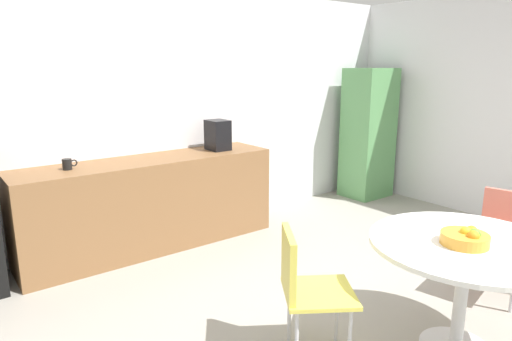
{
  "coord_description": "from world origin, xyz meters",
  "views": [
    {
      "loc": [
        -2.36,
        -1.37,
        1.79
      ],
      "look_at": [
        -0.2,
        1.47,
        0.95
      ],
      "focal_mm": 31.6,
      "sensor_mm": 36.0,
      "label": 1
    }
  ],
  "objects_px": {
    "locker_cabinet": "(368,134)",
    "chair_yellow": "(303,280)",
    "round_table": "(465,261)",
    "chair_coral": "(504,231)",
    "mug_white": "(68,164)",
    "fruit_bowl": "(466,238)",
    "coffee_maker": "(218,135)"
  },
  "relations": [
    {
      "from": "locker_cabinet",
      "to": "chair_yellow",
      "type": "relative_size",
      "value": 2.11
    },
    {
      "from": "round_table",
      "to": "chair_coral",
      "type": "relative_size",
      "value": 1.4
    },
    {
      "from": "round_table",
      "to": "fruit_bowl",
      "type": "bearing_deg",
      "value": -163.49
    },
    {
      "from": "fruit_bowl",
      "to": "mug_white",
      "type": "height_order",
      "value": "mug_white"
    },
    {
      "from": "locker_cabinet",
      "to": "round_table",
      "type": "height_order",
      "value": "locker_cabinet"
    },
    {
      "from": "locker_cabinet",
      "to": "chair_coral",
      "type": "xyz_separation_m",
      "value": [
        -1.37,
        -2.46,
        -0.35
      ]
    },
    {
      "from": "chair_coral",
      "to": "mug_white",
      "type": "distance_m",
      "value": 3.64
    },
    {
      "from": "chair_coral",
      "to": "fruit_bowl",
      "type": "xyz_separation_m",
      "value": [
        -1.03,
        -0.22,
        0.26
      ]
    },
    {
      "from": "chair_coral",
      "to": "round_table",
      "type": "bearing_deg",
      "value": -168.29
    },
    {
      "from": "round_table",
      "to": "coffee_maker",
      "type": "relative_size",
      "value": 3.62
    },
    {
      "from": "chair_yellow",
      "to": "coffee_maker",
      "type": "distance_m",
      "value": 2.42
    },
    {
      "from": "chair_coral",
      "to": "chair_yellow",
      "type": "bearing_deg",
      "value": 169.11
    },
    {
      "from": "chair_yellow",
      "to": "mug_white",
      "type": "height_order",
      "value": "mug_white"
    },
    {
      "from": "round_table",
      "to": "mug_white",
      "type": "distance_m",
      "value": 3.2
    },
    {
      "from": "mug_white",
      "to": "coffee_maker",
      "type": "relative_size",
      "value": 0.4
    },
    {
      "from": "chair_coral",
      "to": "coffee_maker",
      "type": "relative_size",
      "value": 2.59
    },
    {
      "from": "fruit_bowl",
      "to": "coffee_maker",
      "type": "xyz_separation_m",
      "value": [
        0.03,
        2.78,
        0.27
      ]
    },
    {
      "from": "locker_cabinet",
      "to": "chair_yellow",
      "type": "bearing_deg",
      "value": -146.35
    },
    {
      "from": "fruit_bowl",
      "to": "locker_cabinet",
      "type": "bearing_deg",
      "value": 48.2
    },
    {
      "from": "chair_coral",
      "to": "fruit_bowl",
      "type": "relative_size",
      "value": 2.99
    },
    {
      "from": "chair_yellow",
      "to": "coffee_maker",
      "type": "bearing_deg",
      "value": 69.79
    },
    {
      "from": "locker_cabinet",
      "to": "chair_yellow",
      "type": "height_order",
      "value": "locker_cabinet"
    },
    {
      "from": "chair_yellow",
      "to": "mug_white",
      "type": "distance_m",
      "value": 2.38
    },
    {
      "from": "locker_cabinet",
      "to": "fruit_bowl",
      "type": "bearing_deg",
      "value": -131.8
    },
    {
      "from": "mug_white",
      "to": "coffee_maker",
      "type": "xyz_separation_m",
      "value": [
        1.54,
        -0.01,
        0.11
      ]
    },
    {
      "from": "chair_coral",
      "to": "coffee_maker",
      "type": "bearing_deg",
      "value": 111.18
    },
    {
      "from": "mug_white",
      "to": "coffee_maker",
      "type": "distance_m",
      "value": 1.55
    },
    {
      "from": "chair_yellow",
      "to": "locker_cabinet",
      "type": "bearing_deg",
      "value": 33.65
    },
    {
      "from": "chair_coral",
      "to": "fruit_bowl",
      "type": "distance_m",
      "value": 1.08
    },
    {
      "from": "chair_coral",
      "to": "mug_white",
      "type": "relative_size",
      "value": 6.43
    },
    {
      "from": "chair_coral",
      "to": "locker_cabinet",
      "type": "bearing_deg",
      "value": 60.94
    },
    {
      "from": "coffee_maker",
      "to": "fruit_bowl",
      "type": "bearing_deg",
      "value": -90.71
    }
  ]
}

